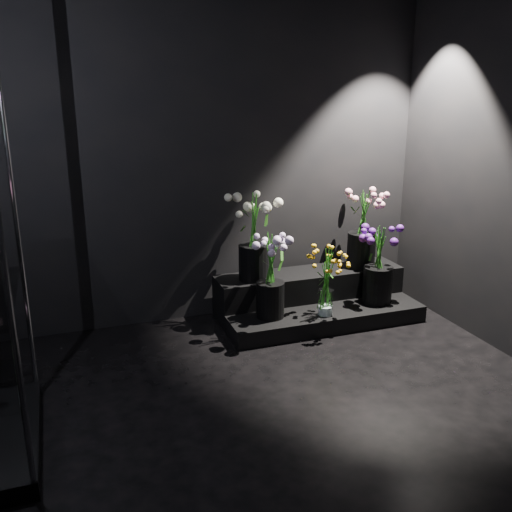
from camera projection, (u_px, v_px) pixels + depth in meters
name	position (u px, v px, depth m)	size (l,w,h in m)	color
floor	(288.00, 442.00, 3.28)	(4.00, 4.00, 0.00)	black
wall_back	(197.00, 157.00, 4.68)	(4.00, 4.00, 0.00)	black
display_riser	(314.00, 299.00, 5.03)	(1.70, 0.76, 0.38)	black
bouquet_orange_bells	(326.00, 282.00, 4.63)	(0.27, 0.27, 0.56)	white
bouquet_lilac	(270.00, 270.00, 4.57)	(0.36, 0.36, 0.71)	black
bouquet_purple	(379.00, 262.00, 4.89)	(0.33, 0.33, 0.68)	black
bouquet_cream_roses	(254.00, 231.00, 4.75)	(0.48, 0.48, 0.73)	black
bouquet_pink_roses	(363.00, 223.00, 5.08)	(0.41, 0.41, 0.70)	black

